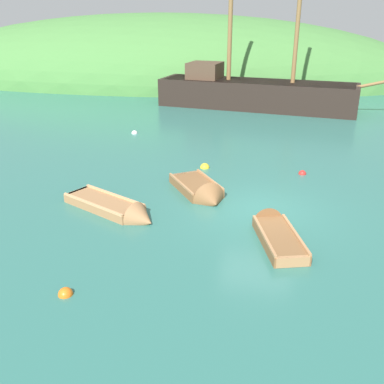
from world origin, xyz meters
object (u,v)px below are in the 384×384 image
rowboat_portside (202,192)px  buoy_orange (66,294)px  buoy_white (135,133)px  sailing_ship (254,98)px  buoy_red (302,174)px  rowboat_near_dock (117,210)px  rowboat_center (274,233)px  buoy_yellow (205,168)px

rowboat_portside → buoy_orange: rowboat_portside is taller
buoy_white → buoy_orange: bearing=-81.0°
sailing_ship → rowboat_portside: size_ratio=5.15×
buoy_red → buoy_white: bearing=148.3°
rowboat_near_dock → rowboat_center: 5.28m
buoy_red → buoy_orange: (-6.35, -9.41, 0.00)m
rowboat_near_dock → rowboat_center: size_ratio=1.13×
buoy_yellow → buoy_orange: 9.85m
sailing_ship → rowboat_near_dock: 18.66m
rowboat_near_dock → buoy_red: 8.09m
rowboat_portside → buoy_white: rowboat_portside is taller
rowboat_near_dock → buoy_orange: rowboat_near_dock is taller
rowboat_portside → rowboat_near_dock: size_ratio=0.84×
sailing_ship → buoy_yellow: bearing=-86.6°
buoy_yellow → buoy_orange: buoy_yellow is taller
buoy_yellow → buoy_orange: (-2.22, -9.60, 0.00)m
buoy_yellow → rowboat_near_dock: bearing=-115.7°
rowboat_center → buoy_red: size_ratio=10.21×
buoy_red → rowboat_near_dock: bearing=-143.7°
buoy_white → buoy_red: 10.21m
sailing_ship → buoy_white: 10.29m
rowboat_center → buoy_red: bearing=-27.1°
buoy_white → rowboat_center: bearing=-56.3°
buoy_white → buoy_orange: (2.33, -14.77, 0.00)m
buoy_white → sailing_ship: bearing=51.2°
rowboat_near_dock → buoy_white: (-2.16, 10.15, -0.09)m
buoy_white → buoy_red: bearing=-31.7°
rowboat_portside → buoy_yellow: 3.04m
rowboat_near_dock → buoy_red: (6.52, 4.78, -0.09)m
rowboat_portside → rowboat_center: rowboat_portside is taller
rowboat_portside → buoy_white: 9.51m
buoy_white → rowboat_near_dock: bearing=-78.0°
rowboat_portside → buoy_orange: (-2.46, -6.57, -0.10)m
buoy_orange → sailing_ship: bearing=79.8°
sailing_ship → buoy_orange: size_ratio=44.83×
buoy_white → buoy_yellow: size_ratio=0.81×
buoy_red → sailing_ship: bearing=99.5°
rowboat_portside → buoy_yellow: size_ratio=7.63×
rowboat_center → buoy_orange: bearing=112.5°
rowboat_center → buoy_white: rowboat_center is taller
rowboat_portside → rowboat_near_dock: (-2.63, -1.95, -0.01)m
rowboat_portside → rowboat_near_dock: rowboat_portside is taller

